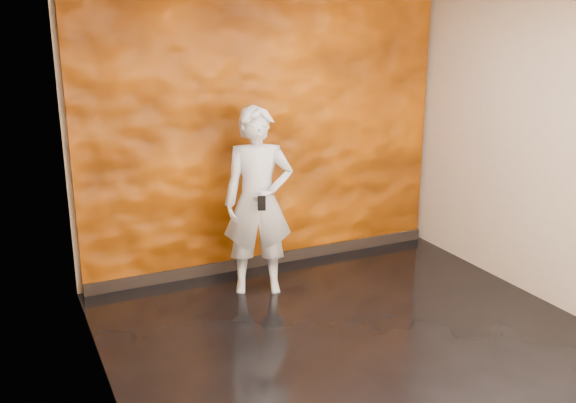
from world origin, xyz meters
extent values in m
cube|color=black|center=(0.00, 0.00, -0.01)|extent=(4.00, 4.00, 0.01)
cube|color=#C3AF96|center=(0.00, 2.00, 1.40)|extent=(4.00, 0.02, 2.80)
cube|color=#C3AF96|center=(-2.00, 0.00, 1.40)|extent=(0.02, 4.00, 2.80)
cube|color=#C3AF96|center=(2.00, 0.00, 1.40)|extent=(0.02, 4.00, 2.80)
cube|color=#CE5C04|center=(0.00, 1.96, 1.38)|extent=(3.90, 0.06, 2.75)
cube|color=black|center=(0.00, 1.92, 0.06)|extent=(3.90, 0.04, 0.12)
imported|color=#A6ADB6|center=(-0.36, 1.35, 0.90)|extent=(0.77, 0.63, 1.81)
cube|color=black|center=(-0.42, 1.11, 0.96)|extent=(0.08, 0.04, 0.14)
camera|label=1|loc=(-2.57, -4.04, 2.61)|focal=40.00mm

